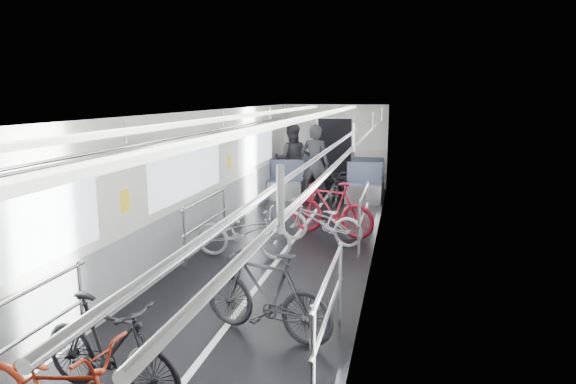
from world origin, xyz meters
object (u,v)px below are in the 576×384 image
bike_left_far (243,232)px  person_standing (315,164)px  bike_right_mid (320,221)px  bike_left_mid (109,349)px  bike_right_far (332,209)px  bike_right_near (266,293)px  bike_aisle (341,186)px  person_seated (291,159)px

bike_left_far → person_standing: size_ratio=0.84×
bike_right_mid → bike_left_far: bearing=-32.2°
bike_left_mid → person_standing: size_ratio=0.81×
bike_right_far → person_standing: 3.16m
bike_right_near → bike_aisle: bike_right_near is taller
bike_right_mid → bike_right_far: bike_right_far is taller
bike_left_far → bike_right_far: 2.08m
bike_left_mid → bike_left_far: bike_left_mid is taller
bike_left_mid → bike_right_far: bearing=2.7°
bike_right_far → person_seated: 4.34m
bike_right_near → person_seated: size_ratio=0.87×
person_standing → bike_right_far: bearing=116.0°
bike_right_mid → person_standing: person_standing is taller
bike_right_mid → person_seated: person_seated is taller
bike_right_near → bike_right_far: bike_right_far is taller
bike_aisle → person_seated: (-1.47, 0.98, 0.51)m
bike_aisle → person_seated: size_ratio=0.88×
bike_left_mid → bike_left_far: bearing=15.1°
bike_right_far → person_seated: bearing=-138.2°
bike_right_mid → bike_left_mid: bearing=2.9°
person_standing → bike_left_far: bearing=95.5°
bike_left_mid → person_seated: size_ratio=0.84×
bike_aisle → bike_left_mid: bearing=-87.2°
bike_aisle → person_seated: bearing=155.3°
bike_aisle → person_standing: (-0.65, 0.00, 0.54)m
bike_right_near → bike_right_mid: bearing=-162.5°
bike_left_far → bike_aisle: (1.05, 4.67, 0.01)m
bike_right_mid → person_standing: (-0.72, 3.61, 0.55)m
bike_right_far → bike_aisle: size_ratio=1.05×
bike_aisle → bike_right_mid: bearing=-79.9°
bike_aisle → person_standing: person_standing is taller
bike_left_far → bike_right_far: bike_right_far is taller
bike_right_near → person_seated: 8.47m
bike_left_mid → bike_right_far: size_ratio=0.90×
bike_right_near → bike_aisle: bearing=-162.0°
person_standing → bike_left_mid: bearing=98.3°
bike_left_mid → bike_right_far: (1.15, 5.81, 0.05)m
bike_left_mid → bike_right_mid: size_ratio=0.98×
bike_right_mid → bike_aisle: size_ratio=0.97×
bike_left_mid → bike_aisle: bearing=7.7°
bike_left_mid → person_seated: bearing=16.9°
bike_left_mid → bike_right_near: size_ratio=0.96×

